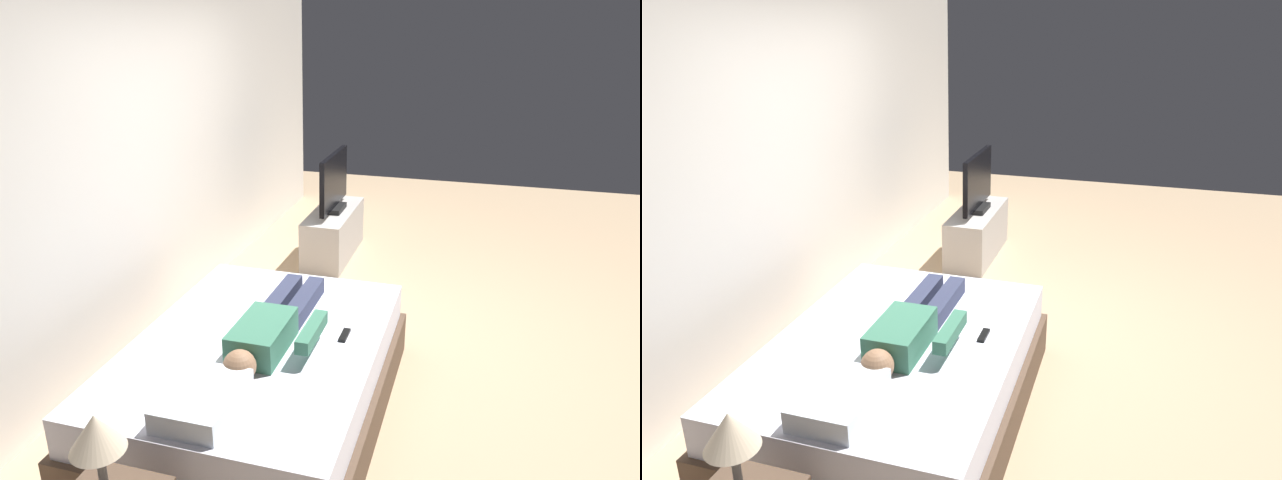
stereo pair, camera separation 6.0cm
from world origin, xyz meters
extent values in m
plane|color=tan|center=(0.00, 0.00, 0.00)|extent=(10.00, 10.00, 0.00)
cube|color=silver|center=(0.40, 1.77, 1.40)|extent=(6.40, 0.10, 2.80)
cube|color=brown|center=(-1.09, 0.51, 0.15)|extent=(2.07, 1.51, 0.30)
cube|color=white|center=(-1.09, 0.51, 0.42)|extent=(1.99, 1.43, 0.24)
cube|color=white|center=(-1.80, 0.51, 0.60)|extent=(0.48, 0.34, 0.12)
cube|color=#387056|center=(-1.19, 0.44, 0.63)|extent=(0.48, 0.28, 0.18)
sphere|color=#936B4C|center=(-1.52, 0.44, 0.63)|extent=(0.18, 0.18, 0.18)
cube|color=#2D334C|center=(-0.65, 0.36, 0.60)|extent=(0.60, 0.11, 0.11)
cube|color=#2D334C|center=(-0.65, 0.52, 0.60)|extent=(0.60, 0.11, 0.11)
cube|color=#387056|center=(-1.13, 0.16, 0.67)|extent=(0.40, 0.08, 0.08)
cube|color=black|center=(-0.91, 0.02, 0.55)|extent=(0.15, 0.04, 0.02)
cube|color=#B7B2AD|center=(1.61, 0.75, 0.25)|extent=(1.10, 0.40, 0.50)
cube|color=black|center=(1.61, 0.75, 0.53)|extent=(0.32, 0.20, 0.05)
cube|color=black|center=(1.61, 0.75, 0.82)|extent=(0.88, 0.05, 0.54)
cylinder|color=#59595B|center=(-2.42, 0.63, 0.67)|extent=(0.04, 0.04, 0.30)
cone|color=beige|center=(-2.42, 0.63, 0.86)|extent=(0.22, 0.22, 0.16)
camera|label=1|loc=(-3.97, -0.71, 2.35)|focal=33.20mm
camera|label=2|loc=(-3.95, -0.77, 2.35)|focal=33.20mm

